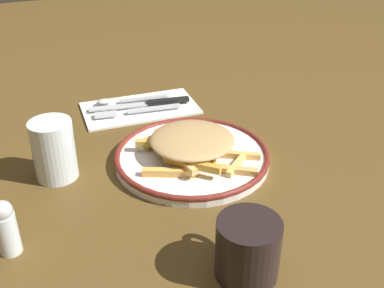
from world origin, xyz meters
TOP-DOWN VIEW (x-y plane):
  - ground_plane at (0.00, 0.00)m, footprint 2.60×2.60m
  - plate at (0.00, 0.00)m, footprint 0.27×0.27m
  - fries_heap at (-0.00, 0.00)m, footprint 0.20×0.20m
  - napkin at (0.23, 0.03)m, footprint 0.14×0.24m
  - fork at (0.20, 0.04)m, footprint 0.03×0.18m
  - knife at (0.23, 0.01)m, footprint 0.04×0.21m
  - spoon at (0.26, 0.06)m, footprint 0.03×0.15m
  - water_glass at (0.04, 0.22)m, footprint 0.07×0.07m
  - coffee_mug at (-0.27, 0.03)m, footprint 0.11×0.08m
  - salt_shaker at (-0.12, 0.30)m, footprint 0.03×0.03m

SIDE VIEW (x-z plane):
  - ground_plane at x=0.00m, z-range 0.00..0.00m
  - napkin at x=0.23m, z-range 0.00..0.01m
  - plate at x=0.00m, z-range 0.00..0.02m
  - fork at x=0.20m, z-range 0.01..0.01m
  - knife at x=0.23m, z-range 0.01..0.02m
  - spoon at x=0.26m, z-range 0.01..0.02m
  - fries_heap at x=0.00m, z-range 0.02..0.06m
  - coffee_mug at x=-0.27m, z-range 0.00..0.08m
  - salt_shaker at x=-0.12m, z-range 0.00..0.08m
  - water_glass at x=0.04m, z-range 0.00..0.10m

